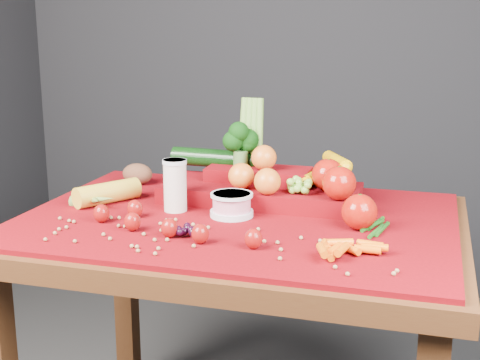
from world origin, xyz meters
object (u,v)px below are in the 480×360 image
(milk_glass, at_px, (175,183))
(yogurt_bowl, at_px, (232,204))
(table, at_px, (238,257))
(produce_mound, at_px, (272,180))

(milk_glass, bearing_deg, yogurt_bowl, -2.58)
(yogurt_bowl, bearing_deg, table, 10.73)
(table, xyz_separation_m, yogurt_bowl, (-0.01, -0.00, 0.14))
(yogurt_bowl, height_order, produce_mound, produce_mound)
(milk_glass, height_order, yogurt_bowl, milk_glass)
(table, height_order, milk_glass, milk_glass)
(produce_mound, bearing_deg, yogurt_bowl, -112.70)
(table, xyz_separation_m, milk_glass, (-0.17, 0.00, 0.18))
(table, distance_m, produce_mound, 0.23)
(produce_mound, bearing_deg, table, -108.20)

